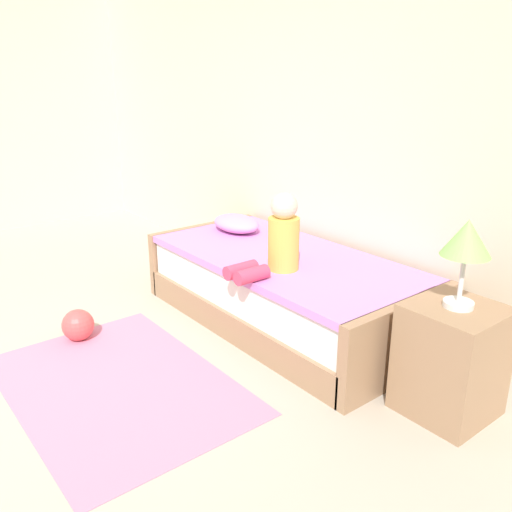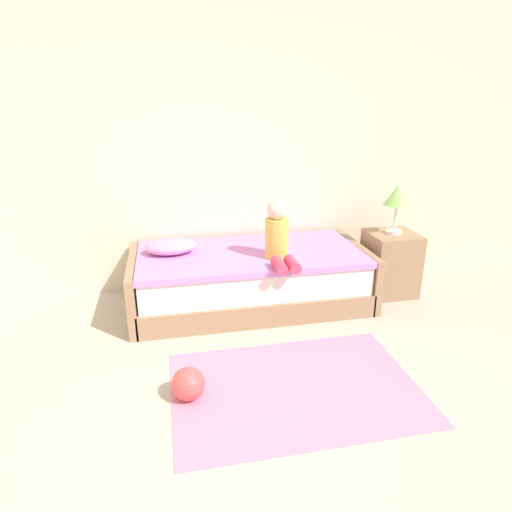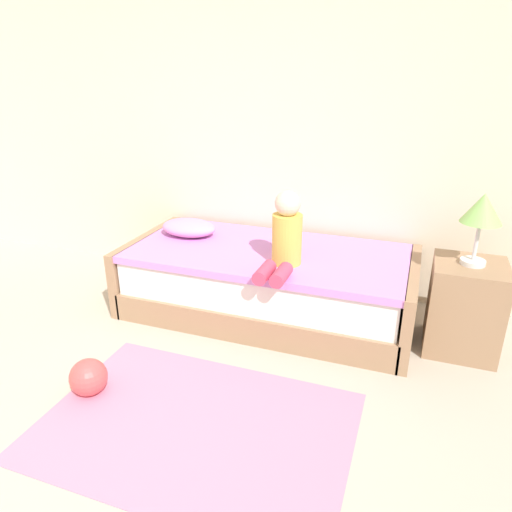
{
  "view_description": "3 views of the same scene",
  "coord_description": "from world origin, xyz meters",
  "px_view_note": "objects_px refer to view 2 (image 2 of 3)",
  "views": [
    {
      "loc": [
        2.85,
        -0.35,
        1.71
      ],
      "look_at": [
        0.21,
        1.75,
        0.55
      ],
      "focal_mm": 37.68,
      "sensor_mm": 36.0,
      "label": 1
    },
    {
      "loc": [
        -0.48,
        -1.61,
        1.81
      ],
      "look_at": [
        0.21,
        1.75,
        0.55
      ],
      "focal_mm": 30.83,
      "sensor_mm": 36.0,
      "label": 2
    },
    {
      "loc": [
        1.2,
        -0.99,
        1.72
      ],
      "look_at": [
        0.21,
        1.75,
        0.55
      ],
      "focal_mm": 32.67,
      "sensor_mm": 36.0,
      "label": 3
    }
  ],
  "objects_px": {
    "nightstand": "(390,263)",
    "pillow": "(171,246)",
    "table_lamp": "(397,198)",
    "toy_ball": "(188,384)",
    "child_figure": "(278,236)",
    "bed": "(250,278)"
  },
  "relations": [
    {
      "from": "child_figure",
      "to": "bed",
      "type": "bearing_deg",
      "value": 130.33
    },
    {
      "from": "bed",
      "to": "pillow",
      "type": "relative_size",
      "value": 4.8
    },
    {
      "from": "nightstand",
      "to": "pillow",
      "type": "height_order",
      "value": "pillow"
    },
    {
      "from": "nightstand",
      "to": "pillow",
      "type": "bearing_deg",
      "value": 176.1
    },
    {
      "from": "bed",
      "to": "toy_ball",
      "type": "bearing_deg",
      "value": -117.0
    },
    {
      "from": "table_lamp",
      "to": "child_figure",
      "type": "bearing_deg",
      "value": -170.7
    },
    {
      "from": "pillow",
      "to": "toy_ball",
      "type": "xyz_separation_m",
      "value": [
        0.05,
        -1.36,
        -0.46
      ]
    },
    {
      "from": "toy_ball",
      "to": "table_lamp",
      "type": "bearing_deg",
      "value": 31.51
    },
    {
      "from": "nightstand",
      "to": "toy_ball",
      "type": "bearing_deg",
      "value": -148.49
    },
    {
      "from": "bed",
      "to": "pillow",
      "type": "bearing_deg",
      "value": 171.75
    },
    {
      "from": "nightstand",
      "to": "child_figure",
      "type": "xyz_separation_m",
      "value": [
        -1.16,
        -0.19,
        0.4
      ]
    },
    {
      "from": "table_lamp",
      "to": "child_figure",
      "type": "height_order",
      "value": "table_lamp"
    },
    {
      "from": "table_lamp",
      "to": "toy_ball",
      "type": "distance_m",
      "value": 2.48
    },
    {
      "from": "bed",
      "to": "table_lamp",
      "type": "bearing_deg",
      "value": -1.66
    },
    {
      "from": "child_figure",
      "to": "toy_ball",
      "type": "bearing_deg",
      "value": -129.01
    },
    {
      "from": "bed",
      "to": "nightstand",
      "type": "bearing_deg",
      "value": -1.66
    },
    {
      "from": "pillow",
      "to": "toy_ball",
      "type": "distance_m",
      "value": 1.44
    },
    {
      "from": "pillow",
      "to": "bed",
      "type": "bearing_deg",
      "value": -8.25
    },
    {
      "from": "bed",
      "to": "child_figure",
      "type": "height_order",
      "value": "child_figure"
    },
    {
      "from": "toy_ball",
      "to": "child_figure",
      "type": "bearing_deg",
      "value": 50.99
    },
    {
      "from": "table_lamp",
      "to": "child_figure",
      "type": "distance_m",
      "value": 1.19
    },
    {
      "from": "table_lamp",
      "to": "pillow",
      "type": "distance_m",
      "value": 2.08
    }
  ]
}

